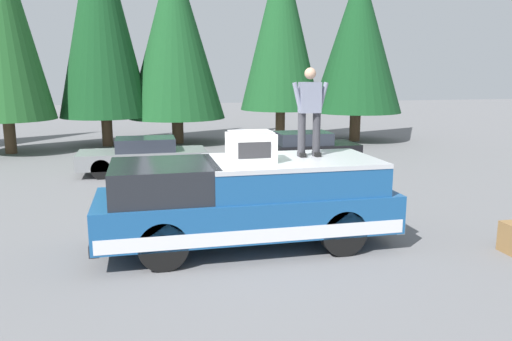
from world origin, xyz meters
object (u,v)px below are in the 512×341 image
at_px(person_on_truck_bed, 310,110).
at_px(parked_car_grey, 144,155).
at_px(compressor_unit, 251,147).
at_px(pickup_truck, 247,201).
at_px(parked_car_black, 301,148).

relative_size(person_on_truck_bed, parked_car_grey, 0.41).
bearing_deg(compressor_unit, parked_car_grey, 13.80).
relative_size(pickup_truck, compressor_unit, 6.60).
bearing_deg(compressor_unit, person_on_truck_bed, -73.53).
bearing_deg(parked_car_grey, parked_car_black, -86.29).
bearing_deg(person_on_truck_bed, compressor_unit, 106.47).
distance_m(parked_car_black, parked_car_grey, 5.52).
bearing_deg(person_on_truck_bed, parked_car_grey, 22.93).
xyz_separation_m(pickup_truck, person_on_truck_bed, (0.20, -1.27, 1.68)).
bearing_deg(parked_car_black, parked_car_grey, 93.71).
distance_m(compressor_unit, person_on_truck_bed, 1.43).
bearing_deg(pickup_truck, compressor_unit, -164.05).
bearing_deg(person_on_truck_bed, parked_car_black, -16.93).
height_order(compressor_unit, person_on_truck_bed, person_on_truck_bed).
height_order(person_on_truck_bed, parked_car_black, person_on_truck_bed).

